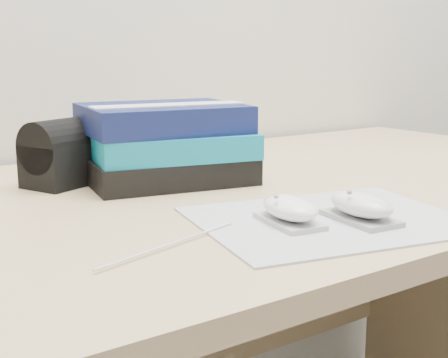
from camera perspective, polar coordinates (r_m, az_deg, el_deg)
desk at (r=1.13m, az=-1.11°, el=-11.82°), size 1.60×0.80×0.73m
mousepad at (r=0.82m, az=9.57°, el=-3.68°), size 0.38×0.33×0.00m
mouse_rear at (r=0.78m, az=6.00°, el=-2.85°), size 0.07×0.10×0.04m
mouse_front at (r=0.81m, az=12.41°, el=-2.47°), size 0.07×0.11×0.04m
usb_cable at (r=0.70m, az=-4.92°, el=-5.94°), size 0.21×0.06×0.00m
book_stack at (r=1.05m, az=-5.36°, el=3.27°), size 0.30×0.26×0.13m
pouch at (r=1.04m, az=-14.48°, el=2.31°), size 0.14×0.12×0.11m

